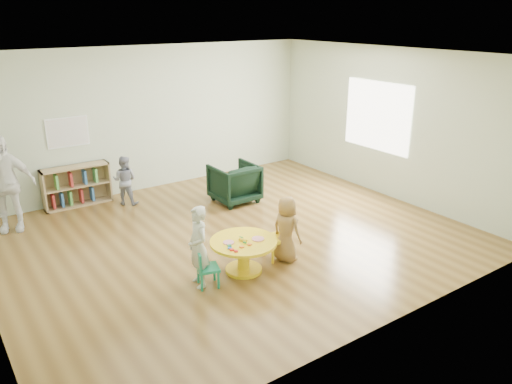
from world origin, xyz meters
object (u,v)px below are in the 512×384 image
(armchair, at_px, (234,183))
(child_right, at_px, (286,229))
(adult_caretaker, at_px, (4,184))
(kid_chair_left, at_px, (205,267))
(kid_chair_right, at_px, (280,236))
(child_left, at_px, (198,247))
(toddler, at_px, (125,180))
(bookshelf, at_px, (76,186))
(activity_table, at_px, (244,250))

(armchair, height_order, child_right, child_right)
(adult_caretaker, bearing_deg, child_right, -28.75)
(adult_caretaker, bearing_deg, armchair, 4.68)
(kid_chair_left, bearing_deg, kid_chair_right, 111.66)
(child_left, xyz_separation_m, toddler, (0.30, 3.36, -0.09))
(kid_chair_right, relative_size, armchair, 0.77)
(kid_chair_left, xyz_separation_m, bookshelf, (-0.50, 3.93, 0.09))
(kid_chair_left, xyz_separation_m, child_right, (1.31, -0.02, 0.21))
(child_left, bearing_deg, toddler, -177.84)
(bookshelf, height_order, adult_caretaker, adult_caretaker)
(bookshelf, xyz_separation_m, armchair, (2.49, -1.52, -0.00))
(kid_chair_right, bearing_deg, adult_caretaker, 51.12)
(activity_table, bearing_deg, kid_chair_right, 4.79)
(toddler, relative_size, adult_caretaker, 0.58)
(toddler, bearing_deg, bookshelf, 8.14)
(child_left, relative_size, adult_caretaker, 0.69)
(kid_chair_left, distance_m, toddler, 3.46)
(kid_chair_left, height_order, adult_caretaker, adult_caretaker)
(kid_chair_left, bearing_deg, adult_caretaker, -136.30)
(bookshelf, distance_m, adult_caretaker, 1.40)
(armchair, height_order, toddler, toddler)
(armchair, bearing_deg, activity_table, 59.71)
(kid_chair_left, distance_m, kid_chair_right, 1.30)
(activity_table, relative_size, child_right, 0.95)
(bookshelf, distance_m, armchair, 2.92)
(activity_table, bearing_deg, armchair, 60.03)
(child_left, bearing_deg, kid_chair_right, 98.51)
(armchair, xyz_separation_m, adult_caretaker, (-3.71, 0.99, 0.43))
(armchair, bearing_deg, bookshelf, -31.71)
(child_left, height_order, child_right, child_left)
(activity_table, height_order, armchair, armchair)
(kid_chair_right, relative_size, child_left, 0.56)
(armchair, distance_m, toddler, 2.02)
(kid_chair_left, relative_size, armchair, 0.64)
(activity_table, bearing_deg, kid_chair_left, -174.96)
(kid_chair_right, xyz_separation_m, adult_caretaker, (-3.02, 3.28, 0.47))
(child_right, bearing_deg, kid_chair_right, -4.95)
(toddler, bearing_deg, adult_caretaker, 41.84)
(bookshelf, bearing_deg, kid_chair_left, -82.69)
(activity_table, height_order, toddler, toddler)
(armchair, relative_size, child_left, 0.73)
(child_left, xyz_separation_m, adult_caretaker, (-1.68, 3.31, 0.25))
(kid_chair_right, distance_m, adult_caretaker, 4.49)
(kid_chair_right, relative_size, bookshelf, 0.51)
(bookshelf, height_order, armchair, bookshelf)
(activity_table, relative_size, adult_caretaker, 0.58)
(activity_table, xyz_separation_m, kid_chair_right, (0.66, 0.06, 0.01))
(bookshelf, bearing_deg, toddler, -32.26)
(child_left, height_order, adult_caretaker, adult_caretaker)
(kid_chair_left, distance_m, adult_caretaker, 3.84)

